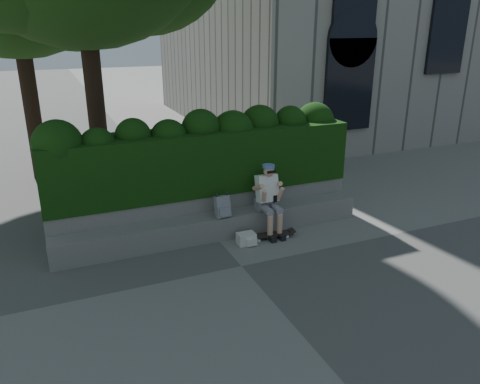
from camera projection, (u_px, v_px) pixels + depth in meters
name	position (u px, v px, depth m)	size (l,w,h in m)	color
ground	(241.00, 266.00, 7.93)	(80.00, 80.00, 0.00)	slate
bench_ledge	(216.00, 226.00, 8.93)	(6.00, 0.45, 0.45)	gray
planter_wall	(207.00, 210.00, 9.29)	(6.00, 0.50, 0.75)	gray
hedge	(202.00, 160.00, 9.16)	(6.00, 1.00, 1.20)	black
person	(268.00, 196.00, 8.97)	(0.40, 0.76, 1.38)	gray
skateboard	(272.00, 235.00, 8.94)	(0.84, 0.29, 0.09)	black
backpack_plaid	(223.00, 206.00, 8.74)	(0.28, 0.15, 0.41)	#A4A5A8
backpack_ground	(246.00, 239.00, 8.70)	(0.33, 0.23, 0.21)	silver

